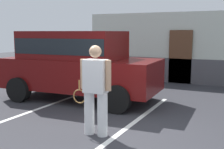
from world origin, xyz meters
TOP-DOWN VIEW (x-y plane):
  - ground_plane at (0.00, 0.00)m, footprint 40.00×40.00m
  - parking_stripe_0 at (-2.78, 1.50)m, footprint 0.12×4.40m
  - parking_stripe_1 at (-0.05, 1.50)m, footprint 0.12×4.40m
  - house_frontage at (-0.00, 6.87)m, footprint 8.68×0.40m
  - parked_suv at (-2.43, 2.53)m, footprint 4.69×2.34m
  - tennis_player_man at (-0.45, 0.07)m, footprint 0.91×0.28m

SIDE VIEW (x-z plane):
  - ground_plane at x=0.00m, z-range 0.00..0.00m
  - parking_stripe_0 at x=-2.78m, z-range 0.00..0.01m
  - parking_stripe_1 at x=-0.05m, z-range 0.00..0.01m
  - tennis_player_man at x=-0.45m, z-range 0.03..1.81m
  - parked_suv at x=-2.43m, z-range 0.12..2.17m
  - house_frontage at x=0.00m, z-range -0.09..2.72m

